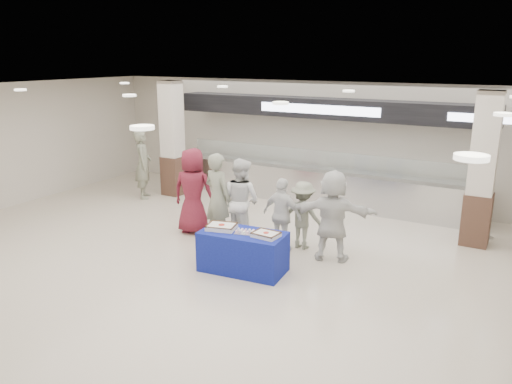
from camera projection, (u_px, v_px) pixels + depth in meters
The scene contains 15 objects.
ground at pixel (204, 278), 8.95m from camera, with size 14.00×14.00×0.00m, color beige.
serving_line at pixel (321, 161), 13.17m from camera, with size 8.70×0.85×2.80m.
column_left at pixel (172, 141), 13.97m from camera, with size 0.55×0.55×3.20m.
column_right at pixel (482, 173), 10.16m from camera, with size 0.55×0.55×3.20m.
display_table at pixel (243, 252), 9.15m from camera, with size 1.55×0.78×0.75m, color navy.
sheet_cake_left at pixel (222, 226), 9.21m from camera, with size 0.60×0.52×0.11m.
sheet_cake_right at pixel (266, 234), 8.82m from camera, with size 0.47×0.38×0.09m.
cupcake_tray at pixel (245, 231), 9.01m from camera, with size 0.41×0.34×0.06m.
civilian_maroon at pixel (193, 191), 11.02m from camera, with size 0.94×0.61×1.92m, color maroon.
soldier_a at pixel (218, 198), 10.51m from camera, with size 0.70×0.46×1.92m, color slate.
chef_tall at pixel (241, 200), 10.50m from camera, with size 0.88×0.68×1.80m, color white.
chef_short at pixel (282, 215), 10.01m from camera, with size 0.89×0.37×1.52m, color white.
soldier_b at pixel (303, 215), 10.17m from camera, with size 0.91×0.52×1.41m, color slate.
civilian_white at pixel (333, 216), 9.52m from camera, with size 1.67×0.53×1.80m, color silver.
soldier_bg at pixel (143, 164), 13.76m from camera, with size 0.70×0.46×1.91m, color slate.
Camera 1 is at (4.87, -6.69, 3.85)m, focal length 35.00 mm.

